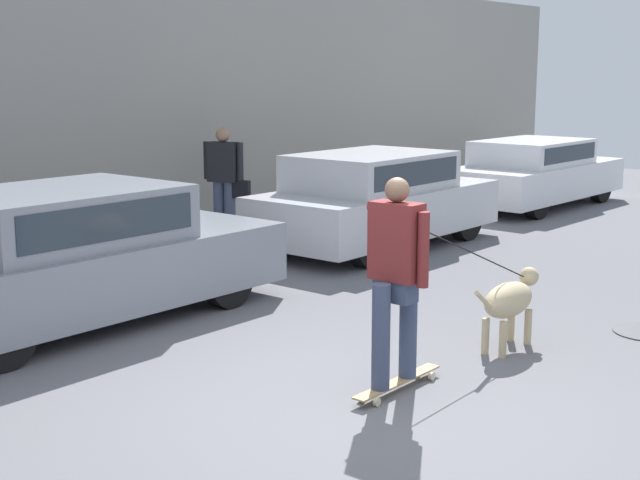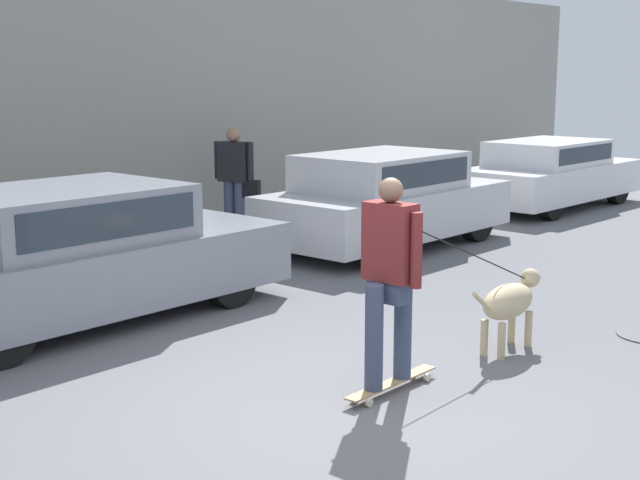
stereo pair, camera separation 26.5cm
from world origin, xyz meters
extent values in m
plane|color=slate|center=(0.00, 0.00, 0.00)|extent=(36.00, 36.00, 0.00)
cylinder|color=black|center=(1.43, 4.59, 0.31)|extent=(0.63, 0.20, 0.63)
cylinder|color=black|center=(1.42, 3.00, 0.31)|extent=(0.63, 0.20, 0.63)
cylinder|color=black|center=(-1.29, 3.00, 0.31)|extent=(0.63, 0.20, 0.63)
cube|color=gray|center=(0.07, 3.80, 0.52)|extent=(4.38, 1.83, 0.66)
cube|color=gray|center=(-0.11, 3.80, 1.12)|extent=(2.26, 1.65, 0.55)
cube|color=#28333D|center=(-0.11, 2.97, 1.15)|extent=(1.99, 0.01, 0.35)
cylinder|color=black|center=(6.51, 4.57, 0.34)|extent=(0.68, 0.20, 0.68)
cylinder|color=black|center=(6.52, 3.04, 0.34)|extent=(0.68, 0.20, 0.68)
cylinder|color=black|center=(4.01, 4.56, 0.34)|extent=(0.68, 0.20, 0.68)
cylinder|color=black|center=(4.02, 3.03, 0.34)|extent=(0.68, 0.20, 0.68)
cube|color=#BCBCC1|center=(5.27, 3.80, 0.53)|extent=(4.04, 1.79, 0.66)
cube|color=#BCBCC1|center=(5.11, 3.80, 1.12)|extent=(2.30, 1.61, 0.52)
cube|color=#28333D|center=(5.11, 3.00, 1.15)|extent=(2.02, 0.02, 0.33)
cylinder|color=black|center=(11.68, 4.49, 0.34)|extent=(0.67, 0.21, 0.67)
cylinder|color=black|center=(11.65, 3.05, 0.34)|extent=(0.67, 0.21, 0.67)
cylinder|color=black|center=(9.06, 4.55, 0.34)|extent=(0.67, 0.21, 0.67)
cylinder|color=black|center=(9.03, 3.10, 0.34)|extent=(0.67, 0.21, 0.67)
cube|color=silver|center=(10.36, 3.80, 0.51)|extent=(4.26, 1.77, 0.62)
cube|color=silver|center=(10.19, 3.80, 1.04)|extent=(2.32, 1.56, 0.45)
cube|color=#28333D|center=(10.17, 3.04, 1.07)|extent=(2.01, 0.05, 0.29)
cylinder|color=tan|center=(2.30, 0.04, 0.17)|extent=(0.07, 0.07, 0.34)
cylinder|color=tan|center=(2.30, -0.14, 0.17)|extent=(0.07, 0.07, 0.34)
cylinder|color=tan|center=(1.78, 0.02, 0.17)|extent=(0.07, 0.07, 0.34)
cylinder|color=tan|center=(1.79, -0.15, 0.17)|extent=(0.07, 0.07, 0.34)
ellipsoid|color=tan|center=(2.04, -0.06, 0.47)|extent=(0.75, 0.34, 0.32)
sphere|color=tan|center=(2.46, -0.05, 0.61)|extent=(0.18, 0.18, 0.18)
cylinder|color=tan|center=(2.55, -0.04, 0.60)|extent=(0.10, 0.08, 0.08)
cylinder|color=tan|center=(1.56, -0.07, 0.57)|extent=(0.30, 0.05, 0.22)
cylinder|color=beige|center=(0.87, 0.16, 0.04)|extent=(0.07, 0.03, 0.07)
cylinder|color=beige|center=(0.87, 0.01, 0.04)|extent=(0.07, 0.03, 0.07)
cylinder|color=beige|center=(0.10, 0.17, 0.04)|extent=(0.07, 0.03, 0.07)
cylinder|color=beige|center=(0.10, 0.02, 0.04)|extent=(0.07, 0.03, 0.07)
cube|color=#A88456|center=(0.49, 0.09, 0.08)|extent=(1.07, 0.12, 0.02)
cylinder|color=#38425B|center=(0.62, 0.09, 0.51)|extent=(0.14, 0.14, 0.85)
cylinder|color=#38425B|center=(0.25, 0.09, 0.51)|extent=(0.14, 0.14, 0.85)
cube|color=#38425B|center=(0.43, 0.09, 0.85)|extent=(0.18, 0.32, 0.17)
cube|color=maroon|center=(0.43, 0.09, 1.24)|extent=(0.21, 0.41, 0.62)
sphere|color=brown|center=(0.43, 0.09, 1.65)|extent=(0.19, 0.19, 0.19)
cylinder|color=maroon|center=(0.43, -0.16, 1.21)|extent=(0.09, 0.09, 0.59)
cylinder|color=maroon|center=(0.70, 0.29, 1.38)|extent=(0.58, 0.20, 0.32)
cylinder|color=black|center=(1.71, 0.10, 0.92)|extent=(1.51, 0.30, 0.69)
cylinder|color=#3D4760|center=(4.02, 5.60, 0.53)|extent=(0.16, 0.16, 0.80)
cylinder|color=#3D4760|center=(3.96, 5.76, 0.53)|extent=(0.16, 0.16, 0.80)
cube|color=black|center=(3.99, 5.68, 1.22)|extent=(0.36, 0.49, 0.59)
cylinder|color=black|center=(4.08, 5.42, 1.24)|extent=(0.10, 0.10, 0.56)
cylinder|color=black|center=(3.89, 5.94, 1.24)|extent=(0.10, 0.10, 0.56)
sphere|color=#997056|center=(3.99, 5.68, 1.62)|extent=(0.21, 0.21, 0.21)
cube|color=black|center=(4.08, 5.42, 0.83)|extent=(0.19, 0.31, 0.26)
cylinder|color=#4C5156|center=(2.58, 4.55, 0.32)|extent=(0.17, 0.17, 0.63)
sphere|color=#4C5156|center=(2.58, 4.55, 0.67)|extent=(0.18, 0.18, 0.18)
camera|label=1|loc=(-5.18, -3.81, 2.55)|focal=50.00mm
camera|label=2|loc=(-5.01, -4.01, 2.55)|focal=50.00mm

